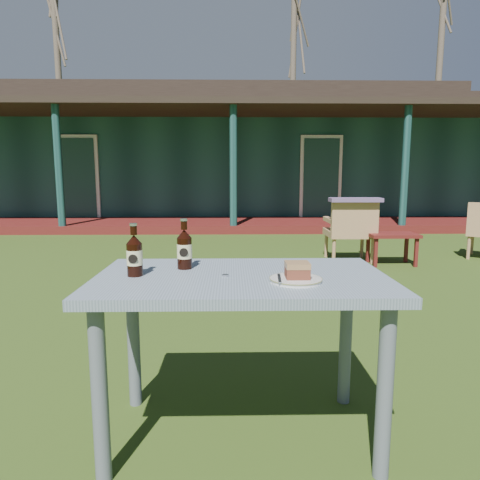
{
  "coord_description": "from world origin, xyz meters",
  "views": [
    {
      "loc": [
        -0.04,
        -3.32,
        1.13
      ],
      "look_at": [
        0.0,
        -1.3,
        0.82
      ],
      "focal_mm": 32.0,
      "sensor_mm": 36.0,
      "label": 1
    }
  ],
  "objects_px": {
    "plate": "(296,280)",
    "side_table": "(392,238)",
    "cafe_table": "(241,299)",
    "cake_slice": "(297,270)",
    "cola_bottle_near": "(184,249)",
    "armchair_left": "(351,228)",
    "cola_bottle_far": "(135,255)"
  },
  "relations": [
    {
      "from": "plate",
      "to": "side_table",
      "type": "distance_m",
      "value": 4.08
    },
    {
      "from": "cafe_table",
      "to": "plate",
      "type": "relative_size",
      "value": 5.88
    },
    {
      "from": "cake_slice",
      "to": "cola_bottle_near",
      "type": "distance_m",
      "value": 0.52
    },
    {
      "from": "cafe_table",
      "to": "cola_bottle_near",
      "type": "xyz_separation_m",
      "value": [
        -0.25,
        0.13,
        0.19
      ]
    },
    {
      "from": "cola_bottle_near",
      "to": "cake_slice",
      "type": "bearing_deg",
      "value": -27.24
    },
    {
      "from": "cake_slice",
      "to": "armchair_left",
      "type": "xyz_separation_m",
      "value": [
        1.29,
        3.85,
        -0.32
      ]
    },
    {
      "from": "plate",
      "to": "cake_slice",
      "type": "distance_m",
      "value": 0.04
    },
    {
      "from": "cola_bottle_far",
      "to": "armchair_left",
      "type": "xyz_separation_m",
      "value": [
        1.94,
        3.74,
        -0.36
      ]
    },
    {
      "from": "cake_slice",
      "to": "cola_bottle_near",
      "type": "bearing_deg",
      "value": 152.76
    },
    {
      "from": "plate",
      "to": "cola_bottle_near",
      "type": "bearing_deg",
      "value": 152.08
    },
    {
      "from": "cafe_table",
      "to": "armchair_left",
      "type": "xyz_separation_m",
      "value": [
        1.51,
        3.74,
        -0.17
      ]
    },
    {
      "from": "cake_slice",
      "to": "side_table",
      "type": "relative_size",
      "value": 0.15
    },
    {
      "from": "cafe_table",
      "to": "side_table",
      "type": "xyz_separation_m",
      "value": [
        1.98,
        3.54,
        -0.28
      ]
    },
    {
      "from": "cola_bottle_near",
      "to": "side_table",
      "type": "xyz_separation_m",
      "value": [
        2.22,
        3.41,
        -0.47
      ]
    },
    {
      "from": "cola_bottle_far",
      "to": "cake_slice",
      "type": "bearing_deg",
      "value": -9.22
    },
    {
      "from": "cola_bottle_near",
      "to": "cola_bottle_far",
      "type": "relative_size",
      "value": 1.02
    },
    {
      "from": "cake_slice",
      "to": "cola_bottle_far",
      "type": "distance_m",
      "value": 0.66
    },
    {
      "from": "armchair_left",
      "to": "cake_slice",
      "type": "bearing_deg",
      "value": -108.59
    },
    {
      "from": "cola_bottle_near",
      "to": "side_table",
      "type": "height_order",
      "value": "cola_bottle_near"
    },
    {
      "from": "cake_slice",
      "to": "armchair_left",
      "type": "distance_m",
      "value": 4.07
    },
    {
      "from": "cafe_table",
      "to": "cake_slice",
      "type": "distance_m",
      "value": 0.28
    },
    {
      "from": "cake_slice",
      "to": "plate",
      "type": "bearing_deg",
      "value": -146.42
    },
    {
      "from": "cola_bottle_near",
      "to": "cola_bottle_far",
      "type": "distance_m",
      "value": 0.23
    },
    {
      "from": "cola_bottle_far",
      "to": "armchair_left",
      "type": "height_order",
      "value": "cola_bottle_far"
    },
    {
      "from": "cola_bottle_near",
      "to": "side_table",
      "type": "distance_m",
      "value": 4.1
    },
    {
      "from": "cafe_table",
      "to": "cola_bottle_near",
      "type": "bearing_deg",
      "value": 152.91
    },
    {
      "from": "cola_bottle_near",
      "to": "armchair_left",
      "type": "bearing_deg",
      "value": 64.07
    },
    {
      "from": "plate",
      "to": "side_table",
      "type": "relative_size",
      "value": 0.34
    },
    {
      "from": "plate",
      "to": "cola_bottle_far",
      "type": "xyz_separation_m",
      "value": [
        -0.64,
        0.11,
        0.08
      ]
    },
    {
      "from": "cafe_table",
      "to": "cola_bottle_far",
      "type": "bearing_deg",
      "value": -179.3
    },
    {
      "from": "plate",
      "to": "cola_bottle_far",
      "type": "distance_m",
      "value": 0.66
    },
    {
      "from": "cola_bottle_far",
      "to": "side_table",
      "type": "relative_size",
      "value": 0.36
    }
  ]
}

